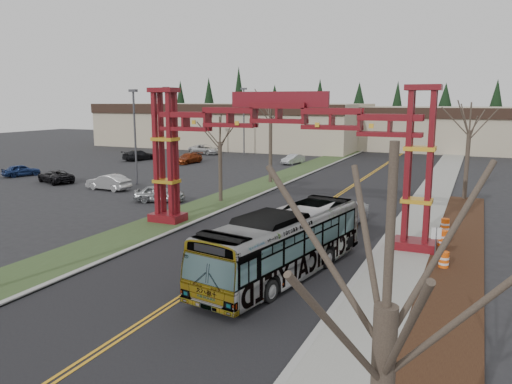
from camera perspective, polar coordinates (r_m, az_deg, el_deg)
The scene contains 33 objects.
road at distance 37.01m, azimuth 6.54°, elevation -2.25°, with size 12.00×110.00×0.02m, color black.
lane_line_left at distance 37.04m, azimuth 6.36°, elevation -2.21°, with size 0.12×100.00×0.01m, color orange.
lane_line_right at distance 36.97m, azimuth 6.72°, elevation -2.24°, with size 0.12×100.00×0.01m, color orange.
curb_right at distance 35.68m, azimuth 16.00°, elevation -2.97°, with size 0.30×110.00×0.15m, color #A2A29D.
sidewalk_right at distance 35.51m, azimuth 18.32°, elevation -3.15°, with size 2.60×110.00×0.14m, color gray.
landscape_strip at distance 21.05m, azimuth 21.01°, elevation -12.73°, with size 2.60×50.00×0.12m, color black.
grass_median at distance 40.09m, azimuth -4.41°, elevation -1.18°, with size 4.00×110.00×0.08m, color #344924.
curb_left at distance 39.25m, azimuth -2.04°, elevation -1.36°, with size 0.30×110.00×0.15m, color #A2A29D.
gateway_arch at distance 29.59m, azimuth 2.61°, elevation 6.33°, with size 18.20×1.60×8.90m.
retail_building_west at distance 91.19m, azimuth -2.46°, elevation 7.70°, with size 46.00×22.30×7.50m.
retail_building_east at distance 89.52m, azimuth 23.79°, elevation 6.62°, with size 38.00×20.30×7.00m.
conifer_treeline at distance 102.01m, azimuth 18.47°, elevation 9.00°, with size 116.10×5.60×13.00m.
transit_bus at distance 23.22m, azimuth 3.17°, elevation -5.93°, with size 2.62×11.20×3.12m, color #B7BBC0.
silver_sedan at distance 33.19m, azimuth 10.24°, elevation -2.51°, with size 1.60×4.58×1.51m, color #A5A8AD.
parked_car_near_a at distance 41.00m, azimuth -10.93°, elevation -0.16°, with size 1.62×4.03×1.37m, color #A0A4A8.
parked_car_near_b at distance 47.58m, azimuth -16.52°, elevation 1.08°, with size 1.51×4.34×1.43m, color silver.
parked_car_near_c at distance 53.57m, azimuth -21.94°, elevation 1.68°, with size 2.13×4.62×1.28m, color black.
parked_car_mid_a at distance 65.57m, azimuth -7.77°, elevation 3.84°, with size 1.87×4.59×1.33m, color maroon.
parked_car_mid_b at distance 59.61m, azimuth -25.25°, elevation 2.27°, with size 1.54×3.84×1.31m, color navy.
parked_car_far_a at distance 64.56m, azimuth 4.25°, elevation 3.76°, with size 1.31×3.77×1.24m, color silver.
parked_car_far_b at distance 76.74m, azimuth -5.86°, elevation 4.87°, with size 2.39×5.17×1.44m, color silver.
parked_car_far_c at distance 70.29m, azimuth -13.23°, elevation 4.12°, with size 1.95×4.79×1.39m, color black.
bare_tree_median_mid at distance 39.87m, azimuth -4.14°, elevation 5.68°, with size 3.04×3.04×6.84m.
bare_tree_median_far at distance 49.24m, azimuth 1.69°, elevation 8.57°, with size 3.46×3.46×8.83m.
bare_tree_right_near at distance 6.29m, azimuth 14.67°, elevation -12.93°, with size 2.99×2.99×7.65m.
bare_tree_right_far at distance 44.04m, azimuth 23.20°, elevation 6.42°, with size 3.44×3.44×7.96m.
light_pole_near at distance 49.59m, azimuth -13.68°, elevation 6.89°, with size 0.79×0.40×9.12m.
light_pole_mid at distance 69.03m, azimuth -10.14°, elevation 8.30°, with size 0.86×0.43×9.87m.
light_pole_far at distance 74.90m, azimuth -1.40°, elevation 8.62°, with size 0.86×0.43×9.90m.
street_sign at distance 25.69m, azimuth 19.87°, elevation -5.12°, with size 0.46×0.17×2.06m.
barrel_south at distance 26.01m, azimuth 20.67°, elevation -7.35°, with size 0.49×0.49×0.90m.
barrel_mid at distance 29.72m, azimuth 20.57°, elevation -5.06°, with size 0.54×0.54×0.99m.
barrel_north at distance 32.83m, azimuth 20.79°, elevation -3.68°, with size 0.51×0.51×0.95m.
Camera 1 is at (10.87, -9.44, 8.09)m, focal length 35.00 mm.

